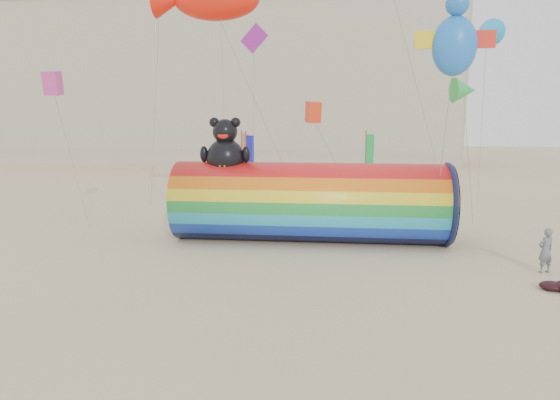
# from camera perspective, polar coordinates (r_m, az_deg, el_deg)

# --- Properties ---
(ground) EXTENTS (160.00, 160.00, 0.00)m
(ground) POSITION_cam_1_polar(r_m,az_deg,el_deg) (22.67, -1.67, -6.62)
(ground) COLOR #CCB58C
(ground) RESTS_ON ground
(hotel_building) EXTENTS (60.40, 15.40, 20.60)m
(hotel_building) POSITION_cam_1_polar(r_m,az_deg,el_deg) (69.22, -6.57, 13.05)
(hotel_building) COLOR #B7AD99
(hotel_building) RESTS_ON ground
(windsock_assembly) EXTENTS (13.74, 4.18, 6.33)m
(windsock_assembly) POSITION_cam_1_polar(r_m,az_deg,el_deg) (25.29, 3.45, -0.00)
(windsock_assembly) COLOR red
(windsock_assembly) RESTS_ON ground
(kite_handler) EXTENTS (0.80, 0.67, 1.87)m
(kite_handler) POSITION_cam_1_polar(r_m,az_deg,el_deg) (23.04, 28.08, -5.12)
(kite_handler) COLOR slate
(kite_handler) RESTS_ON ground
(festival_banners) EXTENTS (9.98, 2.97, 5.20)m
(festival_banners) POSITION_cam_1_polar(r_m,az_deg,el_deg) (36.91, 0.90, 3.99)
(festival_banners) COLOR #59595E
(festival_banners) RESTS_ON ground
(flying_kites) EXTENTS (23.32, 11.96, 10.35)m
(flying_kites) POSITION_cam_1_polar(r_m,az_deg,el_deg) (26.06, 0.60, 20.86)
(flying_kites) COLOR red
(flying_kites) RESTS_ON ground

